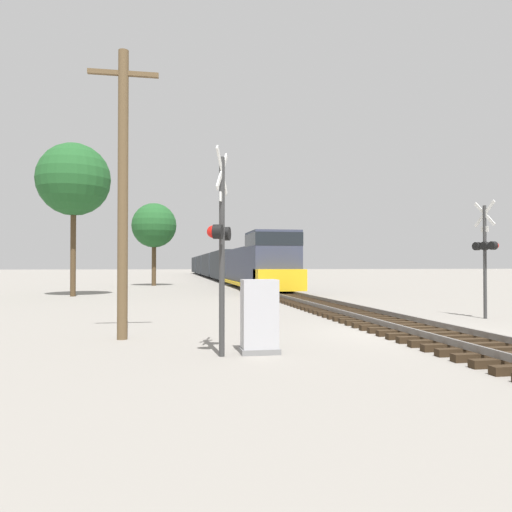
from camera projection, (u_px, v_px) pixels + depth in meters
The scene contains 9 objects.
ground_plane at pixel (417, 334), 13.89m from camera, with size 400.00×400.00×0.00m, color gray.
rail_track_bed at pixel (417, 329), 13.89m from camera, with size 2.60×160.00×0.31m.
freight_train at pixel (216, 265), 71.63m from camera, with size 3.10×85.86×4.13m.
crossing_signal_near at pixel (221, 239), 10.51m from camera, with size 0.60×1.00×4.37m.
crossing_signal_far at pixel (485, 250), 17.86m from camera, with size 0.51×1.01×4.22m.
relay_cabinet at pixel (259, 317), 10.83m from camera, with size 0.84×0.60×1.60m.
utility_pole at pixel (123, 189), 12.91m from camera, with size 1.80×0.27×7.51m.
tree_far_right at pixel (74, 180), 30.39m from camera, with size 4.42×4.42×9.34m.
tree_mid_background at pixel (154, 226), 45.82m from camera, with size 4.08×4.08×7.59m.
Camera 1 is at (-6.85, -12.93, 1.93)m, focal length 35.00 mm.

